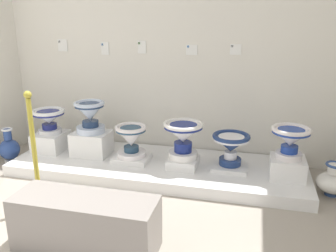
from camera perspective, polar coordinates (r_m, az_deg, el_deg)
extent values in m
cube|color=silver|center=(4.08, 0.31, 16.46)|extent=(4.08, 0.06, 3.14)
cube|color=white|center=(3.87, -1.63, -6.56)|extent=(3.12, 0.99, 0.12)
cube|color=white|center=(4.37, -18.20, -2.35)|extent=(0.33, 0.38, 0.21)
cylinder|color=white|center=(4.33, -18.35, -0.74)|extent=(0.26, 0.26, 0.05)
cylinder|color=navy|center=(4.31, -18.42, -0.03)|extent=(0.16, 0.16, 0.06)
cone|color=white|center=(4.28, -18.55, 1.30)|extent=(0.36, 0.36, 0.14)
cylinder|color=navy|center=(4.27, -18.62, 1.98)|extent=(0.35, 0.35, 0.03)
torus|color=white|center=(4.27, -18.64, 2.24)|extent=(0.37, 0.37, 0.04)
cylinder|color=navy|center=(4.27, -18.64, 2.17)|extent=(0.25, 0.25, 0.01)
cube|color=white|center=(4.09, -12.10, -2.72)|extent=(0.40, 0.33, 0.26)
cylinder|color=silver|center=(4.04, -12.24, -0.51)|extent=(0.31, 0.31, 0.07)
cylinder|color=navy|center=(4.02, -12.30, 0.40)|extent=(0.18, 0.18, 0.07)
cone|color=silver|center=(3.99, -12.42, 2.19)|extent=(0.32, 0.32, 0.19)
cylinder|color=navy|center=(3.97, -12.49, 3.26)|extent=(0.31, 0.31, 0.03)
torus|color=silver|center=(3.97, -12.51, 3.54)|extent=(0.34, 0.34, 0.04)
cylinder|color=navy|center=(3.97, -12.50, 3.47)|extent=(0.22, 0.22, 0.01)
cube|color=white|center=(3.88, -5.83, -5.16)|extent=(0.38, 0.31, 0.06)
cylinder|color=white|center=(3.86, -5.85, -4.40)|extent=(0.31, 0.31, 0.05)
cylinder|color=navy|center=(3.84, -5.88, -3.63)|extent=(0.16, 0.16, 0.06)
cone|color=white|center=(3.79, -5.94, -1.74)|extent=(0.32, 0.32, 0.21)
cylinder|color=navy|center=(3.77, -5.98, -0.55)|extent=(0.32, 0.32, 0.03)
torus|color=white|center=(3.76, -5.99, -0.26)|extent=(0.34, 0.34, 0.04)
cylinder|color=navy|center=(3.76, -5.98, -0.33)|extent=(0.23, 0.23, 0.01)
cube|color=white|center=(3.71, 2.39, -5.81)|extent=(0.30, 0.32, 0.10)
cylinder|color=white|center=(3.68, 2.41, -4.59)|extent=(0.30, 0.30, 0.07)
cylinder|color=navy|center=(3.65, 2.42, -3.34)|extent=(0.18, 0.18, 0.10)
cone|color=white|center=(3.60, 2.45, -1.18)|extent=(0.40, 0.40, 0.19)
cylinder|color=navy|center=(3.58, 2.47, -0.04)|extent=(0.39, 0.39, 0.03)
torus|color=white|center=(3.57, 2.47, 0.26)|extent=(0.41, 0.41, 0.04)
cylinder|color=navy|center=(3.57, 2.47, 0.19)|extent=(0.28, 0.28, 0.01)
cube|color=white|center=(3.74, 9.84, -6.37)|extent=(0.35, 0.35, 0.04)
cylinder|color=navy|center=(3.72, 9.88, -5.59)|extent=(0.22, 0.22, 0.07)
cylinder|color=white|center=(3.69, 9.94, -4.56)|extent=(0.13, 0.13, 0.08)
cone|color=navy|center=(3.65, 10.03, -2.85)|extent=(0.37, 0.37, 0.16)
cylinder|color=white|center=(3.63, 10.08, -1.96)|extent=(0.36, 0.36, 0.03)
torus|color=navy|center=(3.62, 10.10, -1.66)|extent=(0.38, 0.38, 0.04)
cylinder|color=white|center=(3.62, 10.09, -1.73)|extent=(0.26, 0.26, 0.01)
cube|color=white|center=(3.65, 18.55, -6.34)|extent=(0.33, 0.32, 0.20)
cylinder|color=white|center=(3.60, 18.74, -4.46)|extent=(0.25, 0.25, 0.06)
cylinder|color=#1D3998|center=(3.58, 18.83, -3.50)|extent=(0.16, 0.16, 0.07)
cone|color=white|center=(3.54, 19.01, -1.75)|extent=(0.35, 0.35, 0.16)
cylinder|color=#1D3998|center=(3.52, 19.11, -0.82)|extent=(0.35, 0.35, 0.03)
torus|color=white|center=(3.52, 19.14, -0.51)|extent=(0.37, 0.37, 0.04)
cylinder|color=#1D3998|center=(3.52, 19.13, -0.59)|extent=(0.25, 0.25, 0.01)
cube|color=white|center=(4.55, -16.50, 12.29)|extent=(0.12, 0.01, 0.14)
cube|color=slate|center=(4.56, -16.99, 12.80)|extent=(0.02, 0.01, 0.02)
cube|color=white|center=(4.30, -10.05, 12.14)|extent=(0.09, 0.01, 0.15)
cube|color=#386BAD|center=(4.31, -10.45, 12.71)|extent=(0.02, 0.01, 0.02)
cube|color=white|center=(4.14, -4.19, 12.49)|extent=(0.10, 0.01, 0.14)
cube|color=#5B9E4C|center=(4.15, -4.63, 13.07)|extent=(0.02, 0.01, 0.02)
cube|color=white|center=(4.00, 3.81, 12.07)|extent=(0.13, 0.01, 0.11)
cube|color=#386BAD|center=(4.01, 3.24, 12.57)|extent=(0.02, 0.01, 0.02)
cube|color=white|center=(3.95, 10.76, 11.95)|extent=(0.12, 0.01, 0.11)
cube|color=slate|center=(3.94, 10.23, 12.47)|extent=(0.02, 0.01, 0.02)
cylinder|color=white|center=(4.55, -23.83, -5.02)|extent=(0.15, 0.15, 0.03)
ellipsoid|color=navy|center=(4.50, -24.03, -3.42)|extent=(0.23, 0.23, 0.24)
cylinder|color=navy|center=(4.45, -24.31, -1.24)|extent=(0.09, 0.09, 0.12)
torus|color=white|center=(4.43, -24.40, -0.50)|extent=(0.13, 0.13, 0.02)
cylinder|color=#2F4A87|center=(3.76, 24.65, -9.77)|extent=(0.12, 0.12, 0.03)
ellipsoid|color=white|center=(3.71, 24.86, -8.24)|extent=(0.30, 0.30, 0.19)
cylinder|color=white|center=(3.66, 25.13, -6.27)|extent=(0.13, 0.13, 0.09)
torus|color=#2F4A87|center=(3.64, 25.22, -5.64)|extent=(0.17, 0.17, 0.02)
cylinder|color=gold|center=(3.38, -19.66, -12.31)|extent=(0.24, 0.24, 0.02)
cylinder|color=gold|center=(3.17, -20.55, -4.43)|extent=(0.04, 0.04, 0.97)
sphere|color=gold|center=(3.03, -21.55, 4.68)|extent=(0.06, 0.06, 0.06)
cube|color=gray|center=(2.70, -13.02, -14.91)|extent=(1.04, 0.36, 0.40)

